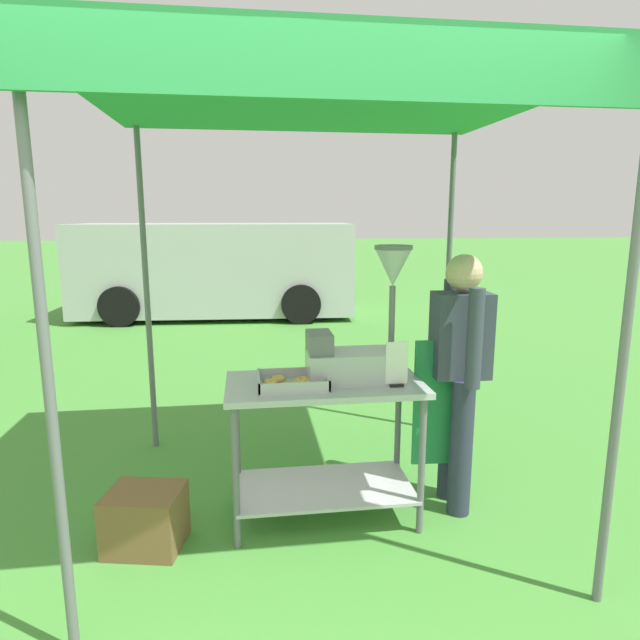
% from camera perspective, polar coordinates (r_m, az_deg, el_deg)
% --- Properties ---
extents(ground_plane, '(70.00, 70.00, 0.00)m').
position_cam_1_polar(ground_plane, '(8.08, -6.32, -2.16)').
color(ground_plane, '#478E38').
extents(stall_canopy, '(2.61, 2.33, 2.52)m').
position_cam_1_polar(stall_canopy, '(3.19, 0.26, 21.58)').
color(stall_canopy, slate).
rests_on(stall_canopy, ground).
extents(donut_cart, '(1.16, 0.60, 0.87)m').
position_cam_1_polar(donut_cart, '(3.28, 0.48, -10.85)').
color(donut_cart, '#B7B7BC').
rests_on(donut_cart, ground).
extents(donut_tray, '(0.40, 0.31, 0.07)m').
position_cam_1_polar(donut_tray, '(3.09, -3.09, -6.73)').
color(donut_tray, '#B7B7BC').
rests_on(donut_tray, donut_cart).
extents(donut_fryer, '(0.61, 0.28, 0.80)m').
position_cam_1_polar(donut_fryer, '(3.16, 4.38, -2.07)').
color(donut_fryer, '#B7B7BC').
rests_on(donut_fryer, donut_cart).
extents(menu_sign, '(0.13, 0.05, 0.26)m').
position_cam_1_polar(menu_sign, '(3.11, 8.14, -4.99)').
color(menu_sign, black).
rests_on(menu_sign, donut_cart).
extents(vendor, '(0.45, 0.53, 1.61)m').
position_cam_1_polar(vendor, '(3.42, 14.46, -5.09)').
color(vendor, '#2D3347').
rests_on(vendor, ground).
extents(supply_crate, '(0.46, 0.41, 0.33)m').
position_cam_1_polar(supply_crate, '(3.34, -18.06, -19.45)').
color(supply_crate, brown).
rests_on(supply_crate, ground).
extents(van_silver, '(5.01, 2.32, 1.69)m').
position_cam_1_polar(van_silver, '(10.15, -11.00, 5.42)').
color(van_silver, '#BCBCC1').
rests_on(van_silver, ground).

